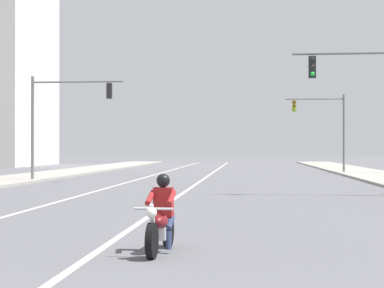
% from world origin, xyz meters
% --- Properties ---
extents(lane_stripe_center, '(0.16, 100.00, 0.01)m').
position_xyz_m(lane_stripe_center, '(-0.19, 45.00, 0.00)').
color(lane_stripe_center, beige).
rests_on(lane_stripe_center, ground).
extents(lane_stripe_left, '(0.16, 100.00, 0.01)m').
position_xyz_m(lane_stripe_left, '(-4.26, 45.00, 0.00)').
color(lane_stripe_left, beige).
rests_on(lane_stripe_left, ground).
extents(sidewalk_kerb_left, '(4.40, 110.00, 0.14)m').
position_xyz_m(sidewalk_kerb_left, '(-11.57, 40.00, 0.07)').
color(sidewalk_kerb_left, '#9E998E').
rests_on(sidewalk_kerb_left, ground).
extents(motorcycle_with_rider, '(0.70, 2.19, 1.46)m').
position_xyz_m(motorcycle_with_rider, '(1.02, 6.88, 0.59)').
color(motorcycle_with_rider, black).
rests_on(motorcycle_with_rider, ground).
extents(traffic_signal_near_left, '(5.52, 0.39, 6.20)m').
position_xyz_m(traffic_signal_near_left, '(-8.43, 35.24, 4.14)').
color(traffic_signal_near_left, slate).
rests_on(traffic_signal_near_left, ground).
extents(traffic_signal_mid_right, '(4.65, 0.41, 6.20)m').
position_xyz_m(traffic_signal_mid_right, '(8.83, 50.96, 4.08)').
color(traffic_signal_mid_right, slate).
rests_on(traffic_signal_mid_right, ground).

